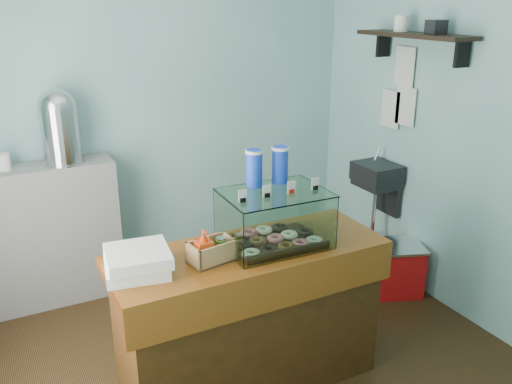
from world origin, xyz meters
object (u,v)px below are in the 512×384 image
display_case (272,215)px  red_cooler (391,268)px  coffee_urn (59,125)px  counter (249,316)px

display_case → red_cooler: size_ratio=1.06×
coffee_urn → red_cooler: coffee_urn is taller
red_cooler → coffee_urn: bearing=175.1°
display_case → red_cooler: display_case is taller
coffee_urn → red_cooler: 2.77m
counter → coffee_urn: (-0.74, 1.57, 0.93)m
red_cooler → display_case: bearing=-140.8°
red_cooler → counter: bearing=-141.8°
display_case → coffee_urn: 1.82m
display_case → coffee_urn: size_ratio=1.10×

